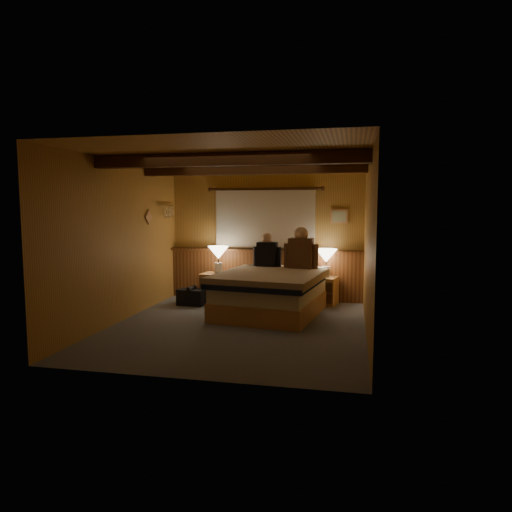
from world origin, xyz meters
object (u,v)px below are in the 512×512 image
(nightstand_left, at_px, (216,288))
(lamp_left, at_px, (218,254))
(nightstand_right, at_px, (324,291))
(lamp_right, at_px, (326,257))
(duffel_bag, at_px, (192,297))
(bed, at_px, (272,292))
(person_left, at_px, (267,253))
(person_right, at_px, (301,251))

(nightstand_left, relative_size, lamp_left, 1.07)
(nightstand_right, xyz_separation_m, lamp_right, (0.03, 0.03, 0.59))
(duffel_bag, bearing_deg, lamp_left, 51.41)
(nightstand_left, bearing_deg, lamp_right, 11.98)
(bed, relative_size, person_left, 3.56)
(lamp_left, height_order, lamp_right, lamp_left)
(lamp_left, distance_m, lamp_right, 1.93)
(lamp_left, xyz_separation_m, person_right, (1.52, -0.16, 0.10))
(bed, relative_size, lamp_left, 4.47)
(person_right, bearing_deg, bed, -117.61)
(lamp_right, height_order, duffel_bag, lamp_right)
(bed, height_order, nightstand_right, bed)
(bed, height_order, lamp_right, lamp_right)
(person_left, xyz_separation_m, duffel_bag, (-1.28, -0.35, -0.77))
(nightstand_left, relative_size, duffel_bag, 1.07)
(lamp_left, distance_m, duffel_bag, 0.91)
(lamp_right, distance_m, person_right, 0.55)
(nightstand_right, xyz_separation_m, person_left, (-0.99, -0.19, 0.67))
(nightstand_left, xyz_separation_m, nightstand_right, (1.94, 0.19, -0.02))
(bed, relative_size, person_right, 2.98)
(bed, bearing_deg, duffel_bag, 175.22)
(nightstand_left, xyz_separation_m, person_left, (0.95, 0.00, 0.66))
(bed, bearing_deg, nightstand_right, 57.20)
(lamp_right, bearing_deg, nightstand_right, -132.73)
(nightstand_left, height_order, nightstand_right, nightstand_left)
(nightstand_left, height_order, duffel_bag, nightstand_left)
(lamp_left, height_order, person_right, person_right)
(nightstand_left, distance_m, nightstand_right, 1.95)
(bed, distance_m, person_left, 0.93)
(lamp_left, bearing_deg, person_left, -3.17)
(nightstand_right, height_order, duffel_bag, nightstand_right)
(nightstand_right, relative_size, lamp_right, 1.05)
(person_right, bearing_deg, nightstand_right, 45.21)
(nightstand_left, bearing_deg, nightstand_right, 11.07)
(bed, distance_m, person_right, 0.94)
(nightstand_right, xyz_separation_m, duffel_bag, (-2.27, -0.54, -0.10))
(nightstand_right, bearing_deg, bed, -119.20)
(lamp_right, bearing_deg, duffel_bag, -165.98)
(nightstand_left, relative_size, person_left, 0.85)
(duffel_bag, bearing_deg, nightstand_right, 17.74)
(bed, height_order, person_left, person_left)
(person_left, relative_size, duffel_bag, 1.26)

